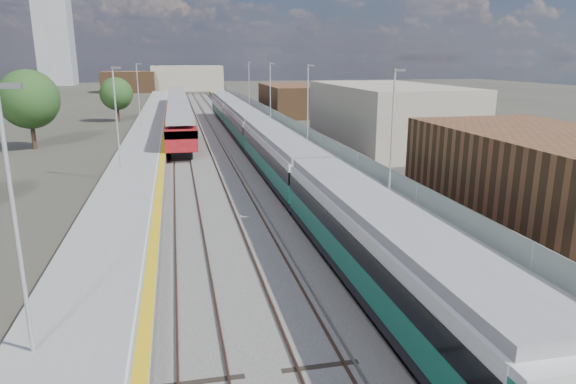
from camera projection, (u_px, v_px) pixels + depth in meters
name	position (u px, v px, depth m)	size (l,w,h in m)	color
ground	(231.00, 143.00, 56.67)	(320.00, 320.00, 0.00)	#47443A
ballast_bed	(209.00, 140.00, 58.56)	(10.50, 155.00, 0.06)	#565451
tracks	(214.00, 137.00, 60.25)	(8.96, 160.00, 0.17)	#4C3323
platform_right	(274.00, 134.00, 59.98)	(4.70, 155.00, 8.52)	slate
platform_left	(148.00, 138.00, 57.02)	(4.30, 155.00, 8.52)	slate
buildings	(124.00, 52.00, 133.98)	(72.00, 185.50, 40.00)	brown
green_train	(259.00, 136.00, 47.15)	(2.83, 78.78, 3.11)	black
red_train	(178.00, 109.00, 72.60)	(2.92, 59.12, 3.68)	black
tree_b	(29.00, 99.00, 51.66)	(5.95, 5.95, 8.06)	#382619
tree_c	(116.00, 94.00, 75.03)	(4.74, 4.74, 6.42)	#382619
tree_d	(371.00, 100.00, 72.61)	(3.88, 3.88, 5.26)	#382619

